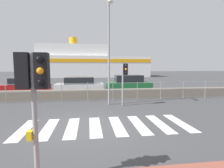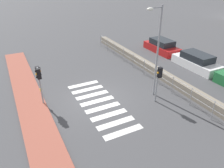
{
  "view_description": "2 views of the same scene",
  "coord_description": "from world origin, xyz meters",
  "px_view_note": "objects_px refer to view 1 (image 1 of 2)",
  "views": [
    {
      "loc": [
        0.08,
        -6.82,
        2.39
      ],
      "look_at": [
        1.26,
        2.0,
        1.5
      ],
      "focal_mm": 28.0,
      "sensor_mm": 36.0,
      "label": 1
    },
    {
      "loc": [
        12.01,
        -4.86,
        8.0
      ],
      "look_at": [
        0.58,
        1.0,
        1.2
      ],
      "focal_mm": 35.0,
      "sensor_mm": 36.0,
      "label": 2
    }
  ],
  "objects_px": {
    "traffic_light_far": "(125,75)",
    "parked_car_green": "(129,84)",
    "ferry_boat": "(85,64)",
    "parked_car_white": "(80,85)",
    "streetlamp": "(109,43)",
    "traffic_light_near": "(33,84)",
    "parked_car_red": "(26,86)"
  },
  "relations": [
    {
      "from": "traffic_light_near",
      "to": "streetlamp",
      "type": "xyz_separation_m",
      "value": [
        2.3,
        7.09,
        1.73
      ]
    },
    {
      "from": "traffic_light_far",
      "to": "parked_car_white",
      "type": "xyz_separation_m",
      "value": [
        -3.04,
        6.78,
        -1.31
      ]
    },
    {
      "from": "ferry_boat",
      "to": "parked_car_white",
      "type": "bearing_deg",
      "value": -90.31
    },
    {
      "from": "streetlamp",
      "to": "parked_car_red",
      "type": "height_order",
      "value": "streetlamp"
    },
    {
      "from": "ferry_boat",
      "to": "parked_car_white",
      "type": "height_order",
      "value": "ferry_boat"
    },
    {
      "from": "traffic_light_near",
      "to": "parked_car_green",
      "type": "height_order",
      "value": "traffic_light_near"
    },
    {
      "from": "traffic_light_near",
      "to": "parked_car_red",
      "type": "height_order",
      "value": "traffic_light_near"
    },
    {
      "from": "parked_car_white",
      "to": "parked_car_green",
      "type": "relative_size",
      "value": 1.01
    },
    {
      "from": "streetlamp",
      "to": "parked_car_white",
      "type": "height_order",
      "value": "streetlamp"
    },
    {
      "from": "streetlamp",
      "to": "parked_car_red",
      "type": "distance_m",
      "value": 10.14
    },
    {
      "from": "traffic_light_near",
      "to": "parked_car_white",
      "type": "height_order",
      "value": "traffic_light_near"
    },
    {
      "from": "traffic_light_far",
      "to": "ferry_boat",
      "type": "height_order",
      "value": "ferry_boat"
    },
    {
      "from": "traffic_light_far",
      "to": "streetlamp",
      "type": "bearing_deg",
      "value": 163.82
    },
    {
      "from": "parked_car_green",
      "to": "streetlamp",
      "type": "bearing_deg",
      "value": -112.75
    },
    {
      "from": "parked_car_red",
      "to": "parked_car_green",
      "type": "bearing_deg",
      "value": -0.0
    },
    {
      "from": "parked_car_red",
      "to": "parked_car_white",
      "type": "bearing_deg",
      "value": 0.0
    },
    {
      "from": "streetlamp",
      "to": "parked_car_green",
      "type": "relative_size",
      "value": 1.37
    },
    {
      "from": "parked_car_red",
      "to": "parked_car_green",
      "type": "distance_m",
      "value": 9.8
    },
    {
      "from": "ferry_boat",
      "to": "parked_car_green",
      "type": "bearing_deg",
      "value": -79.3
    },
    {
      "from": "traffic_light_near",
      "to": "parked_car_white",
      "type": "relative_size",
      "value": 0.58
    },
    {
      "from": "streetlamp",
      "to": "ferry_boat",
      "type": "distance_m",
      "value": 31.63
    },
    {
      "from": "traffic_light_near",
      "to": "parked_car_white",
      "type": "bearing_deg",
      "value": 89.32
    },
    {
      "from": "traffic_light_near",
      "to": "parked_car_red",
      "type": "distance_m",
      "value": 14.5
    },
    {
      "from": "parked_car_red",
      "to": "parked_car_green",
      "type": "relative_size",
      "value": 0.95
    },
    {
      "from": "ferry_boat",
      "to": "traffic_light_near",
      "type": "bearing_deg",
      "value": -90.44
    },
    {
      "from": "traffic_light_far",
      "to": "parked_car_red",
      "type": "bearing_deg",
      "value": 139.62
    },
    {
      "from": "traffic_light_far",
      "to": "parked_car_green",
      "type": "distance_m",
      "value": 7.13
    },
    {
      "from": "traffic_light_near",
      "to": "streetlamp",
      "type": "bearing_deg",
      "value": 72.06
    },
    {
      "from": "parked_car_green",
      "to": "traffic_light_far",
      "type": "bearing_deg",
      "value": -105.15
    },
    {
      "from": "traffic_light_far",
      "to": "parked_car_white",
      "type": "bearing_deg",
      "value": 114.12
    },
    {
      "from": "traffic_light_far",
      "to": "ferry_boat",
      "type": "distance_m",
      "value": 31.98
    },
    {
      "from": "traffic_light_near",
      "to": "traffic_light_far",
      "type": "height_order",
      "value": "traffic_light_near"
    }
  ]
}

